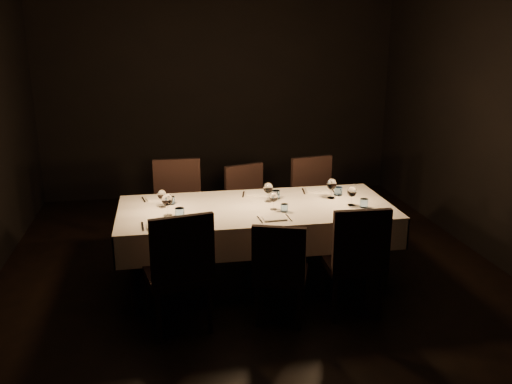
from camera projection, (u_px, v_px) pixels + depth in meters
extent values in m
cube|color=black|center=(256.00, 282.00, 5.23)|extent=(5.00, 6.00, 0.01)
cube|color=black|center=(219.00, 92.00, 7.63)|extent=(5.00, 0.01, 3.00)
cube|color=black|center=(399.00, 266.00, 1.97)|extent=(5.00, 0.01, 3.00)
cube|color=black|center=(511.00, 120.00, 5.22)|extent=(0.01, 6.00, 3.00)
cube|color=black|center=(256.00, 210.00, 5.02)|extent=(2.40, 1.00, 0.04)
cylinder|color=black|center=(134.00, 275.00, 4.55)|extent=(0.07, 0.07, 0.71)
cylinder|color=black|center=(137.00, 239.00, 5.34)|extent=(0.07, 0.07, 0.71)
cylinder|color=black|center=(385.00, 256.00, 4.92)|extent=(0.07, 0.07, 0.71)
cylinder|color=black|center=(353.00, 225.00, 5.71)|extent=(0.07, 0.07, 0.71)
cube|color=beige|center=(256.00, 207.00, 5.02)|extent=(2.52, 1.12, 0.01)
cube|color=beige|center=(247.00, 204.00, 5.58)|extent=(2.52, 0.01, 0.28)
cube|color=beige|center=(268.00, 244.00, 4.53)|extent=(2.52, 0.01, 0.28)
cube|color=beige|center=(383.00, 214.00, 5.27)|extent=(0.01, 1.12, 0.28)
cube|color=beige|center=(118.00, 230.00, 4.85)|extent=(0.01, 1.12, 0.28)
cylinder|color=black|center=(196.00, 287.00, 4.64)|extent=(0.04, 0.04, 0.42)
cylinder|color=black|center=(210.00, 309.00, 4.28)|extent=(0.04, 0.04, 0.42)
cylinder|color=black|center=(149.00, 295.00, 4.50)|extent=(0.04, 0.04, 0.42)
cylinder|color=black|center=(159.00, 318.00, 4.14)|extent=(0.04, 0.04, 0.42)
cube|color=black|center=(177.00, 274.00, 4.32)|extent=(0.58, 0.58, 0.06)
cube|color=black|center=(183.00, 250.00, 4.05)|extent=(0.49, 0.15, 0.53)
cube|color=white|center=(162.00, 225.00, 4.51)|extent=(0.25, 0.17, 0.02)
cube|color=silver|center=(143.00, 227.00, 4.48)|extent=(0.03, 0.22, 0.01)
cube|color=silver|center=(181.00, 224.00, 4.54)|extent=(0.03, 0.22, 0.01)
cylinder|color=#B0D0F2|center=(180.00, 213.00, 4.69)|extent=(0.08, 0.08, 0.09)
cylinder|color=white|center=(168.00, 215.00, 4.76)|extent=(0.08, 0.08, 0.00)
cylinder|color=white|center=(168.00, 210.00, 4.75)|extent=(0.01, 0.01, 0.10)
ellipsoid|color=white|center=(167.00, 200.00, 4.72)|extent=(0.10, 0.10, 0.11)
cylinder|color=black|center=(303.00, 290.00, 4.66)|extent=(0.04, 0.04, 0.37)
cylinder|color=black|center=(299.00, 309.00, 4.33)|extent=(0.04, 0.04, 0.37)
cylinder|color=black|center=(263.00, 287.00, 4.71)|extent=(0.04, 0.04, 0.37)
cylinder|color=black|center=(257.00, 306.00, 4.38)|extent=(0.04, 0.04, 0.37)
cube|color=black|center=(281.00, 275.00, 4.46)|extent=(0.54, 0.54, 0.06)
cube|color=black|center=(279.00, 254.00, 4.21)|extent=(0.42, 0.19, 0.46)
cube|color=white|center=(274.00, 218.00, 4.67)|extent=(0.21, 0.14, 0.01)
cube|color=silver|center=(260.00, 220.00, 4.65)|extent=(0.02, 0.18, 0.01)
cube|color=silver|center=(289.00, 218.00, 4.69)|extent=(0.02, 0.18, 0.01)
cylinder|color=#B0D0F2|center=(284.00, 208.00, 4.85)|extent=(0.07, 0.07, 0.07)
cylinder|color=white|center=(273.00, 209.00, 4.92)|extent=(0.06, 0.06, 0.00)
cylinder|color=white|center=(273.00, 205.00, 4.91)|extent=(0.01, 0.01, 0.08)
ellipsoid|color=white|center=(274.00, 197.00, 4.89)|extent=(0.08, 0.08, 0.09)
cylinder|color=black|center=(365.00, 277.00, 4.85)|extent=(0.04, 0.04, 0.41)
cylinder|color=black|center=(380.00, 297.00, 4.48)|extent=(0.04, 0.04, 0.41)
cylinder|color=black|center=(323.00, 280.00, 4.80)|extent=(0.04, 0.04, 0.41)
cylinder|color=black|center=(335.00, 300.00, 4.43)|extent=(0.04, 0.04, 0.41)
cube|color=black|center=(352.00, 263.00, 4.58)|extent=(0.49, 0.49, 0.06)
cube|color=black|center=(362.00, 240.00, 4.30)|extent=(0.47, 0.07, 0.51)
cube|color=white|center=(356.00, 213.00, 4.79)|extent=(0.24, 0.16, 0.02)
cube|color=silver|center=(340.00, 215.00, 4.77)|extent=(0.04, 0.20, 0.01)
cube|color=silver|center=(371.00, 213.00, 4.82)|extent=(0.03, 0.20, 0.01)
cylinder|color=#B0D0F2|center=(364.00, 203.00, 4.98)|extent=(0.07, 0.07, 0.08)
cylinder|color=white|center=(351.00, 205.00, 5.05)|extent=(0.07, 0.07, 0.00)
cylinder|color=white|center=(351.00, 200.00, 5.03)|extent=(0.01, 0.01, 0.09)
ellipsoid|color=white|center=(352.00, 191.00, 5.01)|extent=(0.09, 0.09, 0.10)
cylinder|color=black|center=(160.00, 248.00, 5.47)|extent=(0.04, 0.04, 0.43)
cylinder|color=black|center=(160.00, 234.00, 5.86)|extent=(0.04, 0.04, 0.43)
cylinder|color=black|center=(201.00, 245.00, 5.54)|extent=(0.04, 0.04, 0.43)
cylinder|color=black|center=(198.00, 231.00, 5.93)|extent=(0.04, 0.04, 0.43)
cube|color=black|center=(179.00, 217.00, 5.63)|extent=(0.50, 0.50, 0.06)
cube|color=black|center=(177.00, 184.00, 5.75)|extent=(0.49, 0.05, 0.54)
cube|color=white|center=(157.00, 199.00, 5.22)|extent=(0.23, 0.17, 0.01)
cube|color=silver|center=(144.00, 200.00, 5.20)|extent=(0.05, 0.18, 0.01)
cube|color=silver|center=(171.00, 198.00, 5.24)|extent=(0.05, 0.18, 0.01)
cylinder|color=#B0D0F2|center=(171.00, 201.00, 5.06)|extent=(0.07, 0.07, 0.07)
cylinder|color=white|center=(162.00, 207.00, 4.98)|extent=(0.06, 0.06, 0.00)
cylinder|color=white|center=(162.00, 203.00, 4.97)|extent=(0.01, 0.01, 0.08)
ellipsoid|color=white|center=(162.00, 195.00, 4.95)|extent=(0.08, 0.08, 0.09)
cylinder|color=black|center=(245.00, 243.00, 5.65)|extent=(0.04, 0.04, 0.39)
cylinder|color=black|center=(230.00, 232.00, 5.96)|extent=(0.04, 0.04, 0.39)
cylinder|color=black|center=(276.00, 237.00, 5.82)|extent=(0.04, 0.04, 0.39)
cylinder|color=black|center=(259.00, 226.00, 6.13)|extent=(0.04, 0.04, 0.39)
cube|color=black|center=(252.00, 215.00, 5.83)|extent=(0.57, 0.57, 0.06)
cube|color=black|center=(244.00, 186.00, 5.91)|extent=(0.44, 0.19, 0.49)
cube|color=white|center=(258.00, 193.00, 5.38)|extent=(0.25, 0.19, 0.02)
cube|color=silver|center=(243.00, 195.00, 5.36)|extent=(0.06, 0.21, 0.01)
cube|color=silver|center=(272.00, 193.00, 5.41)|extent=(0.06, 0.21, 0.01)
cylinder|color=#B0D0F2|center=(276.00, 195.00, 5.23)|extent=(0.07, 0.07, 0.08)
cylinder|color=white|center=(268.00, 201.00, 5.15)|extent=(0.07, 0.07, 0.00)
cylinder|color=white|center=(268.00, 197.00, 5.14)|extent=(0.01, 0.01, 0.09)
ellipsoid|color=white|center=(268.00, 188.00, 5.11)|extent=(0.09, 0.09, 0.11)
cylinder|color=black|center=(310.00, 239.00, 5.73)|extent=(0.04, 0.04, 0.42)
cylinder|color=black|center=(294.00, 227.00, 6.08)|extent=(0.04, 0.04, 0.42)
cylinder|color=black|center=(343.00, 234.00, 5.86)|extent=(0.04, 0.04, 0.42)
cylinder|color=black|center=(326.00, 223.00, 6.22)|extent=(0.04, 0.04, 0.42)
cube|color=black|center=(319.00, 210.00, 5.90)|extent=(0.56, 0.56, 0.06)
cube|color=black|center=(311.00, 180.00, 6.01)|extent=(0.48, 0.14, 0.52)
cube|color=white|center=(318.00, 190.00, 5.49)|extent=(0.26, 0.18, 0.02)
cube|color=silver|center=(304.00, 191.00, 5.46)|extent=(0.05, 0.22, 0.01)
cube|color=silver|center=(332.00, 190.00, 5.52)|extent=(0.04, 0.22, 0.01)
cylinder|color=#B0D0F2|center=(338.00, 191.00, 5.33)|extent=(0.08, 0.08, 0.08)
cylinder|color=white|center=(331.00, 198.00, 5.25)|extent=(0.07, 0.07, 0.00)
cylinder|color=white|center=(331.00, 193.00, 5.24)|extent=(0.01, 0.01, 0.09)
ellipsoid|color=white|center=(332.00, 184.00, 5.21)|extent=(0.10, 0.10, 0.11)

